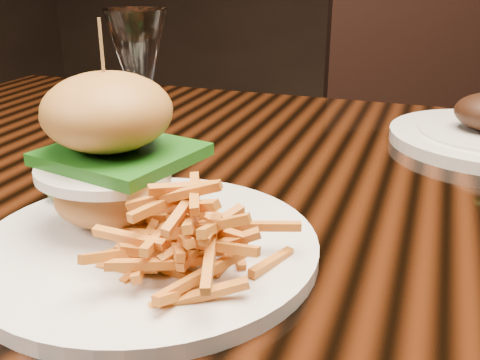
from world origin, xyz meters
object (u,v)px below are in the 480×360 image
(dining_table, at_px, (319,235))
(chair_far, at_px, (415,144))
(wine_glass, at_px, (138,55))
(burger_plate, at_px, (141,198))

(dining_table, height_order, chair_far, chair_far)
(dining_table, xyz_separation_m, wine_glass, (-0.23, -0.04, 0.23))
(dining_table, distance_m, wine_glass, 0.32)
(burger_plate, xyz_separation_m, chair_far, (0.21, 1.12, -0.27))
(chair_far, bearing_deg, dining_table, -119.15)
(chair_far, bearing_deg, burger_plate, -124.18)
(chair_far, bearing_deg, wine_glass, -132.24)
(wine_glass, bearing_deg, chair_far, 71.41)
(dining_table, bearing_deg, burger_plate, -117.46)
(dining_table, relative_size, wine_glass, 7.78)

